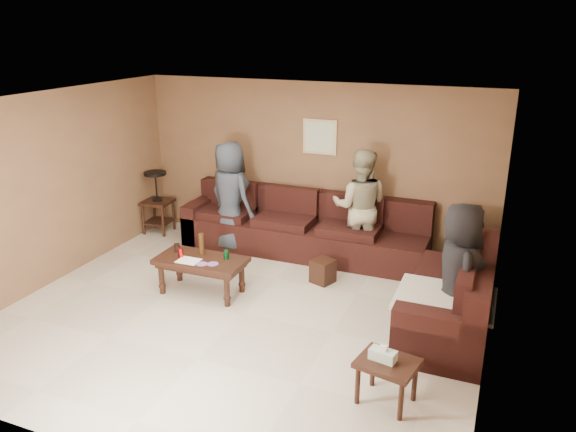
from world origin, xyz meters
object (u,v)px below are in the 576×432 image
(end_table_left, at_px, (157,201))
(side_table_right, at_px, (386,366))
(sectional_sofa, at_px, (345,253))
(coffee_table, at_px, (201,264))
(person_left, at_px, (230,196))
(person_middle, at_px, (360,207))
(person_right, at_px, (459,275))
(waste_bin, at_px, (323,271))

(end_table_left, xyz_separation_m, side_table_right, (4.47, -2.97, -0.16))
(sectional_sofa, xyz_separation_m, end_table_left, (-3.34, 0.47, 0.21))
(coffee_table, xyz_separation_m, person_left, (-0.35, 1.51, 0.43))
(end_table_left, bearing_deg, person_left, -6.19)
(side_table_right, xyz_separation_m, person_middle, (-1.08, 3.03, 0.46))
(person_right, bearing_deg, person_middle, 22.82)
(side_table_right, height_order, waste_bin, side_table_right)
(end_table_left, bearing_deg, sectional_sofa, -8.02)
(sectional_sofa, height_order, end_table_left, end_table_left)
(person_left, relative_size, person_right, 1.05)
(waste_bin, relative_size, person_left, 0.19)
(waste_bin, bearing_deg, person_right, -25.45)
(person_right, bearing_deg, side_table_right, 142.11)
(person_middle, height_order, person_right, person_middle)
(coffee_table, xyz_separation_m, end_table_left, (-1.79, 1.67, 0.13))
(side_table_right, bearing_deg, sectional_sofa, 114.45)
(person_middle, bearing_deg, sectional_sofa, 75.70)
(person_middle, bearing_deg, end_table_left, -7.79)
(side_table_right, xyz_separation_m, person_left, (-3.03, 2.81, 0.45))
(sectional_sofa, relative_size, coffee_table, 4.05)
(coffee_table, bearing_deg, end_table_left, 137.04)
(end_table_left, height_order, person_middle, person_middle)
(coffee_table, height_order, person_middle, person_middle)
(coffee_table, height_order, waste_bin, coffee_table)
(sectional_sofa, relative_size, end_table_left, 4.53)
(side_table_right, relative_size, person_left, 0.36)
(side_table_right, distance_m, person_left, 4.16)
(side_table_right, relative_size, person_middle, 0.36)
(person_left, height_order, person_middle, person_middle)
(sectional_sofa, height_order, person_middle, person_middle)
(sectional_sofa, bearing_deg, side_table_right, -65.55)
(end_table_left, height_order, person_left, person_left)
(person_left, xyz_separation_m, person_middle, (1.95, 0.22, 0.01))
(sectional_sofa, bearing_deg, person_left, 170.61)
(end_table_left, relative_size, person_right, 0.65)
(waste_bin, distance_m, person_right, 2.07)
(side_table_right, bearing_deg, end_table_left, 146.44)
(coffee_table, xyz_separation_m, person_middle, (1.59, 1.73, 0.43))
(side_table_right, relative_size, waste_bin, 1.86)
(sectional_sofa, height_order, waste_bin, sectional_sofa)
(side_table_right, xyz_separation_m, person_right, (0.45, 1.32, 0.41))
(coffee_table, relative_size, waste_bin, 3.59)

